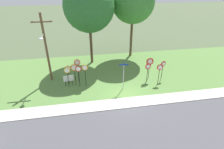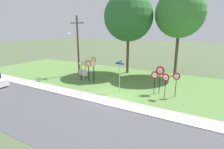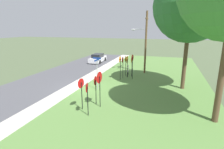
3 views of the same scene
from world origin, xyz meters
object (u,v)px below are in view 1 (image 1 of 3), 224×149
object	(u,v)px
stop_sign_near_right	(85,71)
street_name_post	(124,73)
stop_sign_far_left	(79,72)
yield_sign_far_right	(148,68)
stop_sign_near_left	(67,73)
notice_board	(69,79)
utility_pole	(46,47)
stop_sign_center_tall	(68,71)
oak_tree_left	(89,7)
oak_tree_right	(133,2)
stop_sign_far_center	(74,70)
yield_sign_far_left	(163,66)
yield_sign_near_right	(150,63)
stop_sign_far_right	(78,66)
yield_sign_near_left	(160,69)

from	to	relation	value
stop_sign_near_right	street_name_post	size ratio (longest dim) A/B	0.86
stop_sign_near_right	stop_sign_far_left	distance (m)	0.70
yield_sign_far_right	stop_sign_near_left	bearing A→B (deg)	173.26
yield_sign_far_right	notice_board	world-z (taller)	yield_sign_far_right
street_name_post	utility_pole	world-z (taller)	utility_pole
stop_sign_center_tall	street_name_post	bearing A→B (deg)	-18.53
oak_tree_left	oak_tree_right	xyz separation A→B (m)	(6.06, 1.57, 0.31)
stop_sign_far_center	yield_sign_far_right	distance (m)	8.10
stop_sign_near_right	street_name_post	bearing A→B (deg)	-13.41
yield_sign_far_left	utility_pole	distance (m)	13.12
stop_sign_center_tall	oak_tree_left	world-z (taller)	oak_tree_left
stop_sign_far_left	oak_tree_right	distance (m)	12.68
oak_tree_right	notice_board	bearing A→B (deg)	-140.12
stop_sign_near_right	oak_tree_left	xyz separation A→B (m)	(1.12, 6.46, 5.59)
yield_sign_near_right	notice_board	distance (m)	9.23
stop_sign_near_left	yield_sign_near_right	distance (m)	9.18
utility_pole	oak_tree_left	world-z (taller)	oak_tree_left
utility_pole	notice_board	bearing A→B (deg)	-36.86
street_name_post	oak_tree_right	size ratio (longest dim) A/B	0.28
yield_sign_near_right	oak_tree_right	size ratio (longest dim) A/B	0.24
stop_sign_near_left	yield_sign_far_right	bearing A→B (deg)	3.59
yield_sign_far_right	oak_tree_left	world-z (taller)	oak_tree_left
stop_sign_far_right	street_name_post	bearing A→B (deg)	-17.84
yield_sign_near_right	stop_sign_far_right	bearing A→B (deg)	-178.88
yield_sign_far_left	utility_pole	size ratio (longest dim) A/B	0.30
notice_board	yield_sign_far_left	bearing A→B (deg)	-10.16
yield_sign_far_left	oak_tree_right	xyz separation A→B (m)	(-1.66, 7.84, 6.10)
stop_sign_far_center	oak_tree_right	bearing A→B (deg)	42.93
oak_tree_right	oak_tree_left	bearing A→B (deg)	-165.45
yield_sign_far_right	oak_tree_right	world-z (taller)	oak_tree_right
oak_tree_left	oak_tree_right	size ratio (longest dim) A/B	0.99
stop_sign_far_left	stop_sign_center_tall	xyz separation A→B (m)	(-1.12, 0.80, -0.17)
stop_sign_far_right	notice_board	bearing A→B (deg)	-137.83
yield_sign_far_right	street_name_post	xyz separation A→B (m)	(-3.06, -1.10, 0.18)
stop_sign_far_left	yield_sign_near_left	size ratio (longest dim) A/B	1.08
utility_pole	oak_tree_right	size ratio (longest dim) A/B	0.70
notice_board	oak_tree_left	bearing A→B (deg)	55.04
yield_sign_far_left	stop_sign_near_left	bearing A→B (deg)	168.83
stop_sign_far_right	stop_sign_center_tall	world-z (taller)	stop_sign_far_right
stop_sign_far_left	yield_sign_far_left	distance (m)	9.53
stop_sign_far_left	yield_sign_near_right	size ratio (longest dim) A/B	0.93
stop_sign_far_left	yield_sign_far_left	world-z (taller)	stop_sign_far_left
stop_sign_near_right	stop_sign_center_tall	bearing A→B (deg)	155.44
stop_sign_near_right	oak_tree_right	bearing A→B (deg)	50.74
oak_tree_right	stop_sign_near_right	bearing A→B (deg)	-131.80
stop_sign_center_tall	yield_sign_far_right	size ratio (longest dim) A/B	1.01
stop_sign_near_left	oak_tree_left	world-z (taller)	oak_tree_left
stop_sign_far_left	utility_pole	xyz separation A→B (m)	(-3.22, 1.92, 2.37)
street_name_post	stop_sign_near_right	bearing A→B (deg)	168.38
yield_sign_near_right	utility_pole	size ratio (longest dim) A/B	0.35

